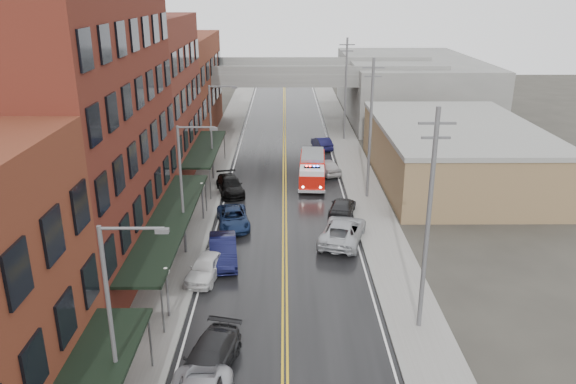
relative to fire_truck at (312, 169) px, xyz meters
name	(u,v)px	position (x,y,z in m)	size (l,w,h in m)	color
road	(285,220)	(-2.59, -8.91, -1.41)	(11.00, 160.00, 0.02)	black
sidewalk_left	(192,219)	(-9.89, -8.91, -1.35)	(3.00, 160.00, 0.15)	slate
sidewalk_right	(377,219)	(4.71, -8.91, -1.35)	(3.00, 160.00, 0.15)	slate
curb_left	(213,219)	(-8.24, -8.91, -1.35)	(0.30, 160.00, 0.15)	gray
curb_right	(356,219)	(3.06, -8.91, -1.35)	(0.30, 160.00, 0.15)	gray
brick_building_b	(69,130)	(-15.89, -15.91, 7.58)	(9.00, 20.00, 18.00)	#5F2419
brick_building_c	(140,101)	(-15.89, 1.59, 6.08)	(9.00, 15.00, 15.00)	maroon
brick_building_far	(176,86)	(-15.89, 19.09, 4.58)	(9.00, 20.00, 12.00)	brown
tan_building	(454,154)	(13.41, 1.09, 1.08)	(14.00, 22.00, 5.00)	brown
right_far_block	(409,86)	(15.41, 31.09, 2.58)	(18.00, 30.00, 8.00)	slate
awning_1	(170,219)	(-10.08, -15.91, 1.57)	(2.60, 18.00, 3.09)	black
awning_2	(205,148)	(-10.08, 1.59, 1.56)	(2.60, 13.00, 3.09)	black
globe_lamp_1	(166,281)	(-8.99, -22.91, 0.89)	(0.44, 0.44, 3.12)	#59595B
globe_lamp_2	(202,193)	(-8.99, -8.91, 0.89)	(0.44, 0.44, 3.12)	#59595B
street_lamp_0	(116,316)	(-9.14, -30.91, 3.76)	(2.64, 0.22, 9.00)	#59595B
street_lamp_1	(185,183)	(-9.14, -14.91, 3.76)	(2.64, 0.22, 9.00)	#59595B
street_lamp_2	(214,127)	(-9.14, 1.09, 3.76)	(2.64, 0.22, 9.00)	#59595B
utility_pole_0	(428,219)	(4.61, -23.91, 4.89)	(1.80, 0.24, 12.00)	#59595B
utility_pole_1	(370,127)	(4.61, -3.91, 4.89)	(1.80, 0.24, 12.00)	#59595B
utility_pole_2	(346,88)	(4.61, 16.09, 4.89)	(1.80, 0.24, 12.00)	#59595B
overpass	(284,81)	(-2.59, 23.09, 4.56)	(40.00, 10.00, 7.50)	slate
fire_truck	(312,169)	(0.00, 0.00, 0.00)	(3.23, 7.31, 2.62)	#BD1208
parked_car_left_3	(208,359)	(-6.20, -27.61, -0.68)	(2.09, 5.14, 1.49)	black
parked_car_left_4	(206,267)	(-7.53, -18.27, -0.68)	(1.75, 4.36, 1.48)	silver
parked_car_left_5	(223,250)	(-6.68, -16.11, -0.59)	(1.77, 5.06, 1.67)	black
parked_car_left_6	(233,218)	(-6.53, -10.11, -0.74)	(2.27, 4.91, 1.37)	#122246
parked_car_left_7	(230,185)	(-7.44, -2.66, -0.69)	(2.05, 5.05, 1.47)	black
parked_car_right_0	(343,231)	(1.58, -12.92, -0.59)	(2.75, 5.97, 1.66)	#ACAFB4
parked_car_right_1	(342,208)	(2.03, -8.00, -0.75)	(1.89, 4.65, 1.35)	black
parked_car_right_2	(326,166)	(1.53, 2.89, -0.67)	(1.77, 4.41, 1.50)	#B6B6B6
parked_car_right_3	(322,143)	(1.67, 12.05, -0.72)	(1.49, 4.27, 1.41)	#0F0E33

